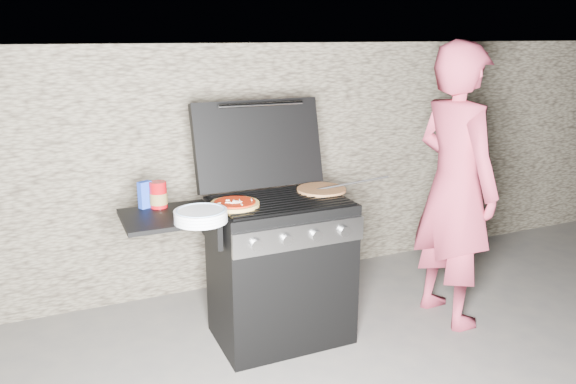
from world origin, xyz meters
name	(u,v)px	position (x,y,z in m)	size (l,w,h in m)	color
ground	(281,335)	(0.00, 0.00, 0.00)	(50.00, 50.00, 0.00)	#535250
stone_wall	(227,165)	(0.00, 1.05, 0.90)	(8.00, 0.35, 1.80)	gray
gas_grill	(242,276)	(-0.25, 0.00, 0.46)	(1.34, 0.79, 0.91)	black
pizza_topped	(235,203)	(-0.29, -0.02, 0.93)	(0.28, 0.28, 0.03)	tan
pizza_plain	(321,189)	(0.31, 0.07, 0.92)	(0.31, 0.31, 0.02)	#D1884B
sauce_jar	(158,195)	(-0.69, 0.16, 0.98)	(0.10, 0.10, 0.15)	#96080E
blue_carton	(145,195)	(-0.76, 0.18, 0.98)	(0.07, 0.04, 0.15)	#1838B0
plate_stack	(201,216)	(-0.54, -0.19, 0.94)	(0.28, 0.28, 0.07)	white
person	(455,186)	(1.14, -0.20, 0.92)	(0.67, 0.44, 1.83)	#AF384E
tongs	(348,183)	(0.46, 0.00, 0.96)	(0.01, 0.01, 0.52)	black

